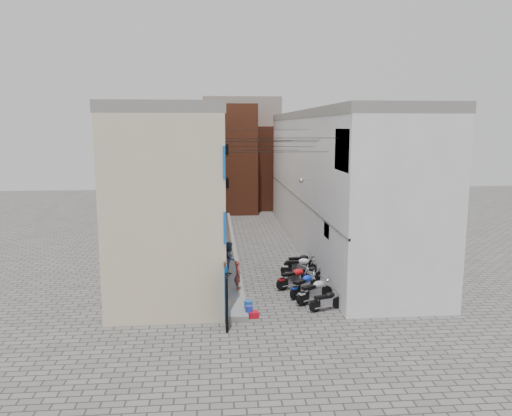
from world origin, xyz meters
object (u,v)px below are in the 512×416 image
object	(u,v)px
person_b	(230,259)
water_jug_far	(248,307)
motorcycle_e	(309,273)
motorcycle_f	(300,265)
motorcycle_a	(326,300)
motorcycle_b	(315,290)
red_crate	(253,315)
motorcycle_g	(300,261)
motorcycle_d	(294,277)
water_jug_near	(249,312)
motorcycle_c	(304,284)
person_a	(238,275)

from	to	relation	value
person_b	water_jug_far	world-z (taller)	person_b
motorcycle_e	motorcycle_f	distance (m)	1.10
motorcycle_a	motorcycle_b	size ratio (longest dim) A/B	0.80
motorcycle_f	motorcycle_b	bearing A→B (deg)	2.15
motorcycle_a	red_crate	xyz separation A→B (m)	(-3.27, -0.60, -0.36)
motorcycle_b	motorcycle_g	distance (m)	5.07
motorcycle_d	person_b	world-z (taller)	person_b
motorcycle_b	red_crate	bearing A→B (deg)	-92.72
motorcycle_a	motorcycle_b	bearing A→B (deg)	179.02
water_jug_far	motorcycle_g	bearing A→B (deg)	61.53
motorcycle_a	water_jug_far	size ratio (longest dim) A/B	2.96
red_crate	water_jug_near	bearing A→B (deg)	162.96
motorcycle_d	motorcycle_c	bearing A→B (deg)	-9.92
person_b	person_a	bearing A→B (deg)	-157.24
motorcycle_c	water_jug_near	distance (m)	3.78
motorcycle_c	person_a	size ratio (longest dim) A/B	1.44
motorcycle_c	motorcycle_a	bearing A→B (deg)	-25.12
motorcycle_f	person_a	size ratio (longest dim) A/B	1.45
person_a	red_crate	world-z (taller)	person_a
motorcycle_a	motorcycle_f	world-z (taller)	motorcycle_f
motorcycle_b	water_jug_far	bearing A→B (deg)	-102.03
motorcycle_d	person_a	bearing A→B (deg)	-100.86
motorcycle_d	water_jug_near	world-z (taller)	motorcycle_d
motorcycle_c	motorcycle_g	bearing A→B (deg)	129.80
motorcycle_a	motorcycle_c	world-z (taller)	motorcycle_c
motorcycle_e	red_crate	world-z (taller)	motorcycle_e
motorcycle_a	red_crate	bearing A→B (deg)	-98.21
red_crate	motorcycle_a	bearing A→B (deg)	10.33
person_a	person_b	world-z (taller)	person_b
motorcycle_b	motorcycle_d	distance (m)	2.19
motorcycle_a	motorcycle_g	distance (m)	6.07
person_b	water_jug_far	size ratio (longest dim) A/B	3.13
motorcycle_d	person_a	world-z (taller)	person_a
motorcycle_b	motorcycle_c	world-z (taller)	motorcycle_b
motorcycle_e	red_crate	distance (m)	5.71
motorcycle_g	water_jug_far	distance (m)	7.00
motorcycle_g	person_b	bearing A→B (deg)	-75.62
person_a	water_jug_far	xyz separation A→B (m)	(0.33, -2.52, -0.67)
red_crate	motorcycle_d	bearing A→B (deg)	57.66
motorcycle_b	water_jug_far	size ratio (longest dim) A/B	3.68
motorcycle_b	motorcycle_a	bearing A→B (deg)	-13.68
person_b	motorcycle_e	bearing A→B (deg)	-85.26
motorcycle_f	motorcycle_g	size ratio (longest dim) A/B	1.07
motorcycle_d	motorcycle_g	size ratio (longest dim) A/B	1.07
motorcycle_e	motorcycle_f	xyz separation A→B (m)	(-0.31, 1.05, 0.11)
motorcycle_e	motorcycle_f	size ratio (longest dim) A/B	0.82
motorcycle_d	water_jug_near	size ratio (longest dim) A/B	4.06
motorcycle_f	motorcycle_d	bearing A→B (deg)	-14.51
motorcycle_b	person_a	world-z (taller)	person_a
person_a	red_crate	distance (m)	3.18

